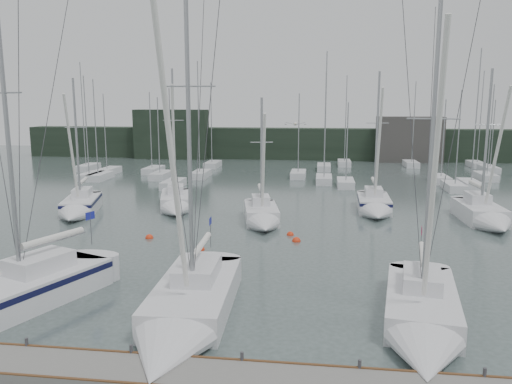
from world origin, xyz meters
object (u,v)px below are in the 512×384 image
sailboat_near_center (183,318)px  sailboat_mid_d (375,207)px  sailboat_near_right (423,323)px  sailboat_mid_e (486,217)px  buoy_a (200,250)px  buoy_c (149,238)px  buoy_b (296,241)px  sailboat_mid_a (78,208)px  sailboat_mid_c (262,218)px  sailboat_mid_b (176,204)px  buoy_d (290,235)px

sailboat_near_center → sailboat_mid_d: 25.28m
sailboat_near_center → sailboat_near_right: sailboat_near_center is taller
sailboat_mid_e → buoy_a: 21.90m
buoy_c → sailboat_near_center: bearing=-65.3°
sailboat_mid_d → buoy_b: sailboat_mid_d is taller
buoy_b → sailboat_mid_a: bearing=163.1°
sailboat_near_right → buoy_a: sailboat_near_right is taller
sailboat_mid_a → sailboat_mid_e: 32.26m
sailboat_near_right → sailboat_mid_e: sailboat_near_right is taller
sailboat_mid_c → sailboat_mid_d: bearing=19.4°
buoy_b → buoy_a: bearing=-154.7°
sailboat_mid_e → sailboat_mid_c: bearing=-174.5°
sailboat_near_right → sailboat_near_center: bearing=-166.2°
sailboat_mid_b → sailboat_mid_c: size_ratio=1.24×
sailboat_mid_d → sailboat_mid_a: bearing=-170.1°
buoy_c → buoy_d: (9.55, 2.08, 0.00)m
sailboat_near_right → sailboat_mid_a: bearing=150.8°
sailboat_near_right → buoy_c: 20.19m
buoy_b → buoy_d: size_ratio=1.16×
sailboat_mid_a → buoy_a: sailboat_mid_a is taller
sailboat_mid_c → buoy_a: sailboat_mid_c is taller
buoy_c → buoy_b: bearing=3.0°
sailboat_mid_b → sailboat_mid_e: bearing=-20.5°
sailboat_mid_a → buoy_d: sailboat_mid_a is taller
sailboat_mid_e → buoy_b: sailboat_mid_e is taller
sailboat_mid_a → buoy_c: bearing=-52.5°
sailboat_mid_e → buoy_a: (-19.90, -9.11, -0.63)m
sailboat_near_center → buoy_c: (-6.18, 13.44, -0.58)m
sailboat_mid_c → sailboat_near_right: bearing=-74.6°
sailboat_mid_b → sailboat_near_center: bearing=-88.8°
sailboat_mid_b → sailboat_mid_c: 9.00m
sailboat_mid_c → sailboat_mid_e: bearing=-3.3°
sailboat_mid_b → buoy_d: size_ratio=25.28×
sailboat_mid_e → buoy_b: size_ratio=21.41×
sailboat_mid_a → sailboat_mid_d: bearing=-7.2°
buoy_a → buoy_b: 6.53m
sailboat_mid_d → sailboat_mid_e: size_ratio=1.00×
sailboat_mid_e → buoy_a: bearing=-157.4°
sailboat_near_right → buoy_d: bearing=121.7°
sailboat_mid_b → buoy_b: size_ratio=21.81×
sailboat_mid_b → buoy_c: (0.72, -8.78, -0.58)m
sailboat_near_right → buoy_c: size_ratio=26.32×
sailboat_mid_b → buoy_c: sailboat_mid_b is taller
sailboat_mid_e → buoy_b: bearing=-157.7°
sailboat_near_center → sailboat_mid_d: (9.94, 23.24, 0.03)m
sailboat_near_center → sailboat_mid_b: sailboat_near_center is taller
sailboat_mid_d → buoy_d: 10.16m
sailboat_mid_c → buoy_b: size_ratio=17.58×
sailboat_near_right → buoy_b: 14.33m
sailboat_mid_a → sailboat_mid_c: (15.46, -1.44, -0.03)m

